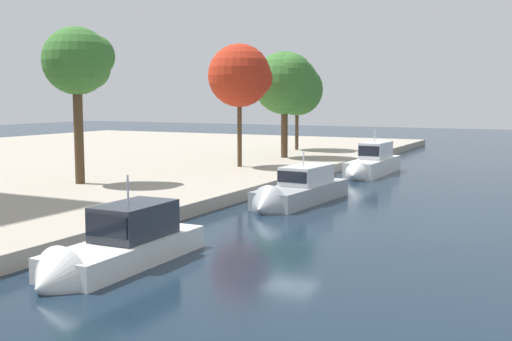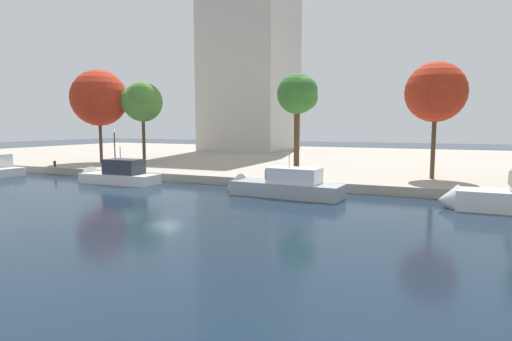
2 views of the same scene
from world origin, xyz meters
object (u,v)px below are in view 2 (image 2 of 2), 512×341
Objects in this scene: motor_yacht_1 at (115,177)px; motor_yacht_2 at (280,188)px; tree_3 at (141,101)px; office_tower at (251,12)px; mooring_bollard_0 at (55,163)px; tree_2 at (99,95)px; tree_1 at (300,95)px; lamp_post at (115,148)px; tree_5 at (437,93)px.

motor_yacht_2 is at bearing 177.82° from motor_yacht_1.
office_tower reaches higher than tree_3.
mooring_bollard_0 is 12.48m from tree_3.
office_tower is at bearing 87.04° from tree_3.
tree_3 is (-23.08, 12.61, 7.82)m from motor_yacht_2.
office_tower is at bearing 78.15° from tree_2.
motor_yacht_2 is 0.94× the size of tree_1.
tree_3 is (-20.11, -1.47, -0.27)m from tree_1.
motor_yacht_1 is at bearing -48.49° from lamp_post.
motor_yacht_1 is at bearing -16.70° from mooring_bollard_0.
tree_3 is 34.81m from office_tower.
tree_2 is at bearing -160.75° from tree_3.
office_tower is (-18.56, 28.44, 17.48)m from tree_1.
tree_3 reaches higher than motor_yacht_1.
motor_yacht_2 is at bearing -78.10° from tree_1.
motor_yacht_2 is 27.44m from tree_3.
motor_yacht_1 is 29.61m from tree_5.
office_tower is at bearing -59.16° from motor_yacht_2.
motor_yacht_2 is at bearing -15.30° from lamp_post.
tree_5 is (38.95, 5.50, 6.96)m from mooring_bollard_0.
tree_5 is 49.58m from office_tower.
office_tower is (6.75, 38.60, 25.04)m from mooring_bollard_0.
motor_yacht_1 is 49.54m from office_tower.
lamp_post is at bearing -36.12° from tree_2.
tree_3 is 1.00× the size of tree_5.
tree_2 reaches higher than tree_1.
tree_1 is at bearing -56.87° from office_tower.
tree_2 reaches higher than tree_3.
tree_2 is 38.88m from tree_5.
office_tower is at bearing 80.08° from mooring_bollard_0.
motor_yacht_1 is at bearing -134.70° from tree_1.
tree_3 is (-6.56, 12.22, 7.82)m from motor_yacht_1.
tree_1 is 0.89× the size of tree_2.
mooring_bollard_0 is 0.01× the size of office_tower.
motor_yacht_2 is 16.51m from tree_1.
tree_1 is at bearing 24.18° from lamp_post.
tree_2 reaches higher than tree_5.
tree_5 reaches higher than tree_3.
tree_2 is at bearing -101.85° from office_tower.
motor_yacht_2 is 2.34× the size of lamp_post.
tree_2 reaches higher than motor_yacht_1.
tree_5 is (27.18, 9.03, 7.49)m from motor_yacht_1.
tree_1 is 1.02× the size of tree_5.
motor_yacht_2 is at bearing -63.14° from office_tower.
tree_5 is (13.63, -4.66, -0.60)m from tree_1.
tree_1 is at bearing 7.34° from tree_2.
tree_5 is at bearing -45.79° from office_tower.
lamp_post is 20.93m from tree_1.
mooring_bollard_0 is 0.07× the size of tree_1.
mooring_bollard_0 is at bearing -17.52° from motor_yacht_1.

